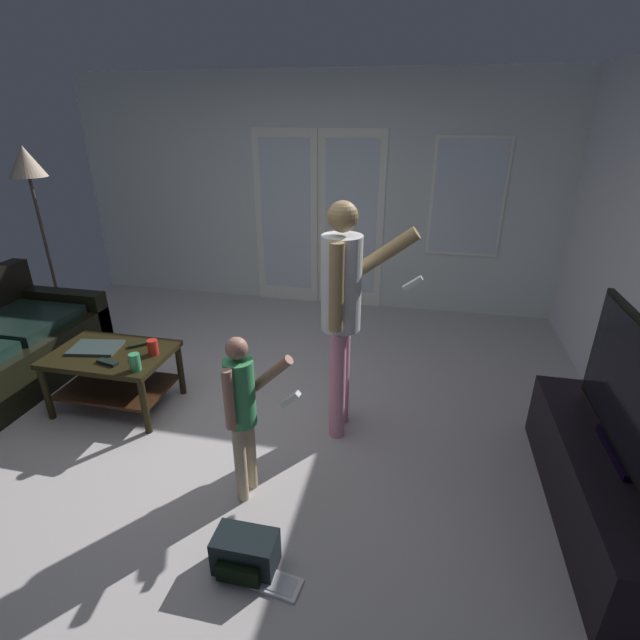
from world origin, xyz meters
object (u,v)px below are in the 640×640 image
(cup_by_laptop, at_px, (153,347))
(dvd_remote_slim, at_px, (141,344))
(coffee_table, at_px, (113,367))
(flat_screen_tv, at_px, (634,396))
(tv_remote_black, at_px, (107,362))
(cup_near_edge, at_px, (135,362))
(loose_keyboard, at_px, (259,577))
(person_child, at_px, (243,406))
(tv_stand, at_px, (606,487))
(backpack, at_px, (245,553))
(laptop_closed, at_px, (96,348))
(floor_lamp, at_px, (28,172))
(person_adult, at_px, (343,303))

(cup_by_laptop, height_order, dvd_remote_slim, cup_by_laptop)
(coffee_table, xyz_separation_m, dvd_remote_slim, (0.16, 0.15, 0.14))
(flat_screen_tv, height_order, tv_remote_black, flat_screen_tv)
(cup_near_edge, bearing_deg, loose_keyboard, -39.50)
(person_child, relative_size, cup_near_edge, 8.43)
(loose_keyboard, bearing_deg, cup_near_edge, 140.50)
(loose_keyboard, bearing_deg, tv_stand, 23.75)
(backpack, height_order, dvd_remote_slim, dvd_remote_slim)
(laptop_closed, relative_size, cup_near_edge, 2.86)
(coffee_table, relative_size, tv_stand, 0.55)
(flat_screen_tv, height_order, floor_lamp, floor_lamp)
(person_adult, distance_m, dvd_remote_slim, 1.68)
(person_child, bearing_deg, laptop_closed, 154.73)
(dvd_remote_slim, bearing_deg, floor_lamp, 104.32)
(backpack, xyz_separation_m, loose_keyboard, (0.08, -0.05, -0.09))
(flat_screen_tv, bearing_deg, tv_stand, -64.95)
(person_adult, relative_size, laptop_closed, 4.62)
(backpack, relative_size, dvd_remote_slim, 1.86)
(loose_keyboard, xyz_separation_m, tv_remote_black, (-1.48, 1.05, 0.48))
(person_adult, relative_size, tv_remote_black, 9.71)
(coffee_table, relative_size, cup_near_edge, 7.05)
(laptop_closed, distance_m, cup_by_laptop, 0.48)
(coffee_table, bearing_deg, person_child, -26.73)
(backpack, bearing_deg, loose_keyboard, -29.43)
(person_adult, distance_m, cup_near_edge, 1.51)
(person_child, relative_size, dvd_remote_slim, 6.19)
(backpack, xyz_separation_m, cup_by_laptop, (-1.15, 1.21, 0.43))
(person_adult, bearing_deg, loose_keyboard, -98.09)
(backpack, bearing_deg, cup_by_laptop, 133.67)
(cup_by_laptop, bearing_deg, laptop_closed, -178.12)
(tv_stand, bearing_deg, loose_keyboard, -156.25)
(person_adult, bearing_deg, cup_near_edge, -168.52)
(floor_lamp, height_order, tv_remote_black, floor_lamp)
(coffee_table, xyz_separation_m, tv_remote_black, (0.09, -0.16, 0.14))
(cup_by_laptop, bearing_deg, loose_keyboard, -45.43)
(backpack, distance_m, tv_remote_black, 1.77)
(flat_screen_tv, bearing_deg, person_adult, 161.84)
(loose_keyboard, distance_m, tv_remote_black, 1.88)
(backpack, relative_size, laptop_closed, 0.88)
(flat_screen_tv, distance_m, dvd_remote_slim, 3.25)
(person_child, height_order, laptop_closed, person_child)
(flat_screen_tv, bearing_deg, loose_keyboard, -156.13)
(flat_screen_tv, xyz_separation_m, floor_lamp, (-4.85, 1.67, 0.79))
(dvd_remote_slim, bearing_deg, flat_screen_tv, -52.84)
(person_adult, bearing_deg, laptop_closed, -178.04)
(flat_screen_tv, bearing_deg, laptop_closed, 172.57)
(loose_keyboard, bearing_deg, floor_lamp, 141.48)
(coffee_table, distance_m, tv_stand, 3.38)
(coffee_table, height_order, tv_remote_black, tv_remote_black)
(flat_screen_tv, height_order, person_adult, person_adult)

